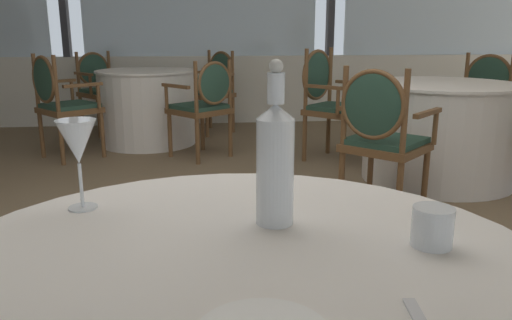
{
  "coord_description": "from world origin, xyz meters",
  "views": [
    {
      "loc": [
        -0.07,
        -2.45,
        1.15
      ],
      "look_at": [
        0.06,
        -1.39,
        0.88
      ],
      "focal_mm": 35.48,
      "sensor_mm": 36.0,
      "label": 1
    }
  ],
  "objects_px": {
    "water_tumbler": "(432,227)",
    "dining_chair_0_1": "(381,130)",
    "dining_chair_1_1": "(60,98)",
    "dining_chair_1_3": "(214,85)",
    "dining_chair_1_2": "(205,101)",
    "water_bottle": "(275,160)",
    "dining_chair_0_0": "(328,96)",
    "dining_chair_1_0": "(100,85)",
    "wine_glass": "(77,144)",
    "dining_chair_0_3": "(482,97)"
  },
  "relations": [
    {
      "from": "dining_chair_1_0",
      "to": "dining_chair_1_1",
      "type": "height_order",
      "value": "dining_chair_1_1"
    },
    {
      "from": "dining_chair_0_0",
      "to": "dining_chair_1_0",
      "type": "xyz_separation_m",
      "value": [
        -2.29,
        1.58,
        -0.03
      ]
    },
    {
      "from": "dining_chair_0_3",
      "to": "dining_chair_1_3",
      "type": "distance_m",
      "value": 2.87
    },
    {
      "from": "dining_chair_0_0",
      "to": "dining_chair_1_3",
      "type": "distance_m",
      "value": 1.76
    },
    {
      "from": "water_tumbler",
      "to": "wine_glass",
      "type": "bearing_deg",
      "value": 157.55
    },
    {
      "from": "dining_chair_0_1",
      "to": "dining_chair_1_1",
      "type": "xyz_separation_m",
      "value": [
        -2.38,
        1.73,
        0.02
      ]
    },
    {
      "from": "water_tumbler",
      "to": "dining_chair_1_1",
      "type": "xyz_separation_m",
      "value": [
        -1.67,
        3.91,
        -0.24
      ]
    },
    {
      "from": "dining_chair_0_0",
      "to": "water_tumbler",
      "type": "bearing_deg",
      "value": -55.07
    },
    {
      "from": "water_bottle",
      "to": "dining_chair_0_3",
      "type": "bearing_deg",
      "value": 54.35
    },
    {
      "from": "wine_glass",
      "to": "dining_chair_0_3",
      "type": "height_order",
      "value": "wine_glass"
    },
    {
      "from": "wine_glass",
      "to": "dining_chair_0_1",
      "type": "relative_size",
      "value": 0.21
    },
    {
      "from": "dining_chair_0_0",
      "to": "dining_chair_0_3",
      "type": "height_order",
      "value": "dining_chair_0_0"
    },
    {
      "from": "dining_chair_1_3",
      "to": "dining_chair_1_2",
      "type": "bearing_deg",
      "value": 44.85
    },
    {
      "from": "dining_chair_1_1",
      "to": "dining_chair_1_0",
      "type": "bearing_deg",
      "value": 44.84
    },
    {
      "from": "water_tumbler",
      "to": "dining_chair_0_1",
      "type": "relative_size",
      "value": 0.08
    },
    {
      "from": "dining_chair_1_1",
      "to": "dining_chair_1_2",
      "type": "distance_m",
      "value": 1.31
    },
    {
      "from": "water_bottle",
      "to": "dining_chair_1_2",
      "type": "xyz_separation_m",
      "value": [
        -0.09,
        3.65,
        -0.36
      ]
    },
    {
      "from": "water_tumbler",
      "to": "dining_chair_0_0",
      "type": "relative_size",
      "value": 0.07
    },
    {
      "from": "dining_chair_1_1",
      "to": "dining_chair_1_2",
      "type": "bearing_deg",
      "value": -44.81
    },
    {
      "from": "water_tumbler",
      "to": "dining_chair_0_3",
      "type": "height_order",
      "value": "dining_chair_0_3"
    },
    {
      "from": "wine_glass",
      "to": "water_tumbler",
      "type": "height_order",
      "value": "wine_glass"
    },
    {
      "from": "water_tumbler",
      "to": "dining_chair_1_3",
      "type": "xyz_separation_m",
      "value": [
        -0.24,
        5.1,
        -0.25
      ]
    },
    {
      "from": "dining_chair_1_1",
      "to": "dining_chair_1_3",
      "type": "bearing_deg",
      "value": -0.0
    },
    {
      "from": "dining_chair_0_0",
      "to": "dining_chair_1_0",
      "type": "height_order",
      "value": "dining_chair_0_0"
    },
    {
      "from": "dining_chair_1_2",
      "to": "dining_chair_1_1",
      "type": "bearing_deg",
      "value": 45.19
    },
    {
      "from": "wine_glass",
      "to": "dining_chair_1_2",
      "type": "distance_m",
      "value": 3.55
    },
    {
      "from": "water_bottle",
      "to": "water_tumbler",
      "type": "bearing_deg",
      "value": -28.46
    },
    {
      "from": "dining_chair_0_3",
      "to": "dining_chair_1_0",
      "type": "xyz_separation_m",
      "value": [
        -3.75,
        1.62,
        -0.01
      ]
    },
    {
      "from": "dining_chair_1_0",
      "to": "dining_chair_1_1",
      "type": "xyz_separation_m",
      "value": [
        -0.12,
        -1.31,
        0.01
      ]
    },
    {
      "from": "dining_chair_1_0",
      "to": "dining_chair_1_1",
      "type": "relative_size",
      "value": 0.97
    },
    {
      "from": "dining_chair_1_3",
      "to": "dining_chair_0_3",
      "type": "bearing_deg",
      "value": 108.56
    },
    {
      "from": "water_bottle",
      "to": "dining_chair_0_0",
      "type": "xyz_separation_m",
      "value": [
        1.02,
        3.49,
        -0.31
      ]
    },
    {
      "from": "water_tumbler",
      "to": "dining_chair_0_1",
      "type": "height_order",
      "value": "dining_chair_0_1"
    },
    {
      "from": "dining_chair_1_0",
      "to": "water_tumbler",
      "type": "bearing_deg",
      "value": -23.29
    },
    {
      "from": "water_bottle",
      "to": "dining_chair_1_1",
      "type": "xyz_separation_m",
      "value": [
        -1.4,
        3.76,
        -0.34
      ]
    },
    {
      "from": "water_tumbler",
      "to": "dining_chair_0_0",
      "type": "xyz_separation_m",
      "value": [
        0.75,
        3.64,
        -0.22
      ]
    },
    {
      "from": "water_bottle",
      "to": "dining_chair_1_1",
      "type": "relative_size",
      "value": 0.35
    },
    {
      "from": "dining_chair_1_0",
      "to": "dining_chair_0_1",
      "type": "bearing_deg",
      "value": -3.17
    },
    {
      "from": "water_tumbler",
      "to": "dining_chair_0_3",
      "type": "distance_m",
      "value": 4.22
    },
    {
      "from": "dining_chair_0_0",
      "to": "dining_chair_1_0",
      "type": "bearing_deg",
      "value": -168.04
    },
    {
      "from": "dining_chair_0_1",
      "to": "dining_chair_1_3",
      "type": "xyz_separation_m",
      "value": [
        -0.95,
        2.92,
        0.0
      ]
    },
    {
      "from": "dining_chair_0_0",
      "to": "dining_chair_1_3",
      "type": "height_order",
      "value": "dining_chair_0_0"
    },
    {
      "from": "water_bottle",
      "to": "dining_chair_0_1",
      "type": "height_order",
      "value": "water_bottle"
    },
    {
      "from": "wine_glass",
      "to": "dining_chair_0_1",
      "type": "bearing_deg",
      "value": 53.68
    },
    {
      "from": "wine_glass",
      "to": "dining_chair_0_0",
      "type": "distance_m",
      "value": 3.66
    },
    {
      "from": "dining_chair_0_0",
      "to": "dining_chair_1_2",
      "type": "bearing_deg",
      "value": -141.51
    },
    {
      "from": "dining_chair_0_1",
      "to": "water_bottle",
      "type": "bearing_deg",
      "value": -159.24
    },
    {
      "from": "water_bottle",
      "to": "water_tumbler",
      "type": "height_order",
      "value": "water_bottle"
    },
    {
      "from": "water_bottle",
      "to": "wine_glass",
      "type": "distance_m",
      "value": 0.44
    },
    {
      "from": "water_bottle",
      "to": "dining_chair_0_0",
      "type": "height_order",
      "value": "water_bottle"
    }
  ]
}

